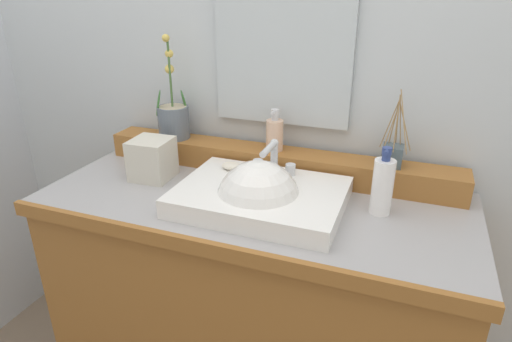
{
  "coord_description": "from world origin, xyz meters",
  "views": [
    {
      "loc": [
        0.44,
        -1.14,
        1.49
      ],
      "look_at": [
        0.02,
        -0.01,
        0.97
      ],
      "focal_mm": 30.48,
      "sensor_mm": 36.0,
      "label": 1
    }
  ],
  "objects_px": {
    "reed_diffuser": "(392,154)",
    "sink_basin": "(259,200)",
    "lotion_bottle": "(383,186)",
    "tissue_box": "(152,159)",
    "potted_plant": "(173,118)",
    "soap_bar": "(232,166)",
    "soap_dispenser": "(276,134)"
  },
  "relations": [
    {
      "from": "reed_diffuser",
      "to": "sink_basin",
      "type": "bearing_deg",
      "value": -143.55
    },
    {
      "from": "lotion_bottle",
      "to": "tissue_box",
      "type": "xyz_separation_m",
      "value": [
        -0.76,
        -0.02,
        -0.02
      ]
    },
    {
      "from": "reed_diffuser",
      "to": "tissue_box",
      "type": "distance_m",
      "value": 0.79
    },
    {
      "from": "sink_basin",
      "to": "tissue_box",
      "type": "bearing_deg",
      "value": 169.66
    },
    {
      "from": "sink_basin",
      "to": "reed_diffuser",
      "type": "bearing_deg",
      "value": 36.45
    },
    {
      "from": "sink_basin",
      "to": "reed_diffuser",
      "type": "height_order",
      "value": "reed_diffuser"
    },
    {
      "from": "sink_basin",
      "to": "potted_plant",
      "type": "height_order",
      "value": "potted_plant"
    },
    {
      "from": "soap_bar",
      "to": "soap_dispenser",
      "type": "distance_m",
      "value": 0.2
    },
    {
      "from": "tissue_box",
      "to": "reed_diffuser",
      "type": "bearing_deg",
      "value": 13.41
    },
    {
      "from": "tissue_box",
      "to": "sink_basin",
      "type": "bearing_deg",
      "value": -10.34
    },
    {
      "from": "potted_plant",
      "to": "lotion_bottle",
      "type": "distance_m",
      "value": 0.8
    },
    {
      "from": "soap_dispenser",
      "to": "reed_diffuser",
      "type": "distance_m",
      "value": 0.39
    },
    {
      "from": "reed_diffuser",
      "to": "lotion_bottle",
      "type": "height_order",
      "value": "reed_diffuser"
    },
    {
      "from": "lotion_bottle",
      "to": "soap_dispenser",
      "type": "bearing_deg",
      "value": 155.78
    },
    {
      "from": "sink_basin",
      "to": "reed_diffuser",
      "type": "distance_m",
      "value": 0.45
    },
    {
      "from": "potted_plant",
      "to": "reed_diffuser",
      "type": "xyz_separation_m",
      "value": [
        0.79,
        0.0,
        -0.04
      ]
    },
    {
      "from": "sink_basin",
      "to": "potted_plant",
      "type": "bearing_deg",
      "value": 149.19
    },
    {
      "from": "sink_basin",
      "to": "lotion_bottle",
      "type": "relative_size",
      "value": 2.43
    },
    {
      "from": "potted_plant",
      "to": "tissue_box",
      "type": "relative_size",
      "value": 2.71
    },
    {
      "from": "sink_basin",
      "to": "reed_diffuser",
      "type": "xyz_separation_m",
      "value": [
        0.35,
        0.26,
        0.1
      ]
    },
    {
      "from": "soap_bar",
      "to": "lotion_bottle",
      "type": "relative_size",
      "value": 0.34
    },
    {
      "from": "soap_bar",
      "to": "soap_dispenser",
      "type": "height_order",
      "value": "soap_dispenser"
    },
    {
      "from": "potted_plant",
      "to": "soap_bar",
      "type": "bearing_deg",
      "value": -26.61
    },
    {
      "from": "soap_dispenser",
      "to": "tissue_box",
      "type": "relative_size",
      "value": 1.05
    },
    {
      "from": "sink_basin",
      "to": "lotion_bottle",
      "type": "bearing_deg",
      "value": 15.12
    },
    {
      "from": "soap_bar",
      "to": "potted_plant",
      "type": "height_order",
      "value": "potted_plant"
    },
    {
      "from": "soap_dispenser",
      "to": "lotion_bottle",
      "type": "distance_m",
      "value": 0.42
    },
    {
      "from": "reed_diffuser",
      "to": "lotion_bottle",
      "type": "bearing_deg",
      "value": -93.24
    },
    {
      "from": "soap_dispenser",
      "to": "soap_bar",
      "type": "bearing_deg",
      "value": -122.51
    },
    {
      "from": "soap_bar",
      "to": "reed_diffuser",
      "type": "height_order",
      "value": "reed_diffuser"
    },
    {
      "from": "soap_bar",
      "to": "lotion_bottle",
      "type": "distance_m",
      "value": 0.48
    },
    {
      "from": "soap_bar",
      "to": "tissue_box",
      "type": "height_order",
      "value": "tissue_box"
    }
  ]
}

